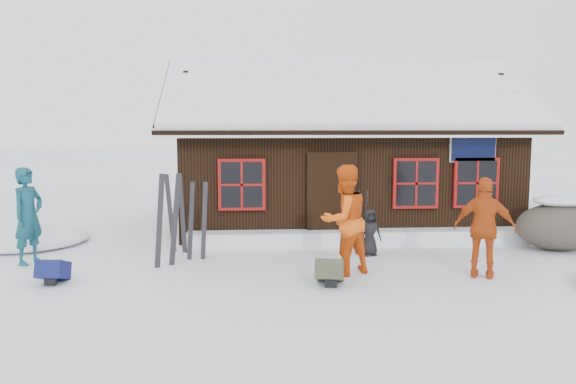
# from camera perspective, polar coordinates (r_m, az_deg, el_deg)

# --- Properties ---
(ground) EXTENTS (120.00, 120.00, 0.00)m
(ground) POSITION_cam_1_polar(r_m,az_deg,el_deg) (10.24, 1.48, -8.12)
(ground) COLOR white
(ground) RESTS_ON ground
(mountain_hut) EXTENTS (8.90, 6.09, 4.42)m
(mountain_hut) POSITION_cam_1_polar(r_m,az_deg,el_deg) (15.08, 5.28, 2.66)
(mountain_hut) COLOR black
(mountain_hut) RESTS_ON ground
(snow_drift) EXTENTS (7.60, 0.60, 0.35)m
(snow_drift) POSITION_cam_1_polar(r_m,az_deg,el_deg) (12.60, 7.27, -4.57)
(snow_drift) COLOR white
(snow_drift) RESTS_ON ground
(snow_mounds) EXTENTS (20.60, 13.20, 0.48)m
(snow_mounds) POSITION_cam_1_polar(r_m,az_deg,el_deg) (12.30, 8.32, -5.69)
(snow_mounds) COLOR white
(snow_mounds) RESTS_ON ground
(skier_teal) EXTENTS (0.68, 0.80, 1.85)m
(skier_teal) POSITION_cam_1_polar(r_m,az_deg,el_deg) (11.77, -24.88, -2.21)
(skier_teal) COLOR #114453
(skier_teal) RESTS_ON ground
(skier_orange_left) EXTENTS (1.19, 1.10, 1.95)m
(skier_orange_left) POSITION_cam_1_polar(r_m,az_deg,el_deg) (9.96, 5.74, -2.84)
(skier_orange_left) COLOR #E0530F
(skier_orange_left) RESTS_ON ground
(skier_orange_right) EXTENTS (1.11, 0.84, 1.76)m
(skier_orange_right) POSITION_cam_1_polar(r_m,az_deg,el_deg) (10.26, 19.35, -3.46)
(skier_orange_right) COLOR #B74412
(skier_orange_right) RESTS_ON ground
(skier_crouched) EXTENTS (0.51, 0.38, 0.96)m
(skier_crouched) POSITION_cam_1_polar(r_m,az_deg,el_deg) (11.55, 8.31, -4.07)
(skier_crouched) COLOR black
(skier_crouched) RESTS_ON ground
(boulder) EXTENTS (1.81, 1.36, 1.06)m
(boulder) POSITION_cam_1_polar(r_m,az_deg,el_deg) (13.26, 25.82, -3.03)
(boulder) COLOR #4F483F
(boulder) RESTS_ON ground
(ski_pair_left) EXTENTS (0.52, 0.26, 1.80)m
(ski_pair_left) POSITION_cam_1_polar(r_m,az_deg,el_deg) (10.75, -12.15, -2.94)
(ski_pair_left) COLOR black
(ski_pair_left) RESTS_ON ground
(ski_pair_mid) EXTENTS (0.47, 0.21, 1.69)m
(ski_pair_mid) POSITION_cam_1_polar(r_m,az_deg,el_deg) (11.95, -11.27, -2.24)
(ski_pair_mid) COLOR black
(ski_pair_mid) RESTS_ON ground
(ski_pair_right) EXTENTS (0.44, 0.11, 1.60)m
(ski_pair_right) POSITION_cam_1_polar(r_m,az_deg,el_deg) (11.18, -9.17, -3.04)
(ski_pair_right) COLOR black
(ski_pair_right) RESTS_ON ground
(ski_poles) EXTENTS (0.24, 0.12, 1.37)m
(ski_poles) POSITION_cam_1_polar(r_m,az_deg,el_deg) (11.63, 7.46, -3.14)
(ski_poles) COLOR black
(ski_poles) RESTS_ON ground
(backpack_blue) EXTENTS (0.44, 0.57, 0.30)m
(backpack_blue) POSITION_cam_1_polar(r_m,az_deg,el_deg) (10.28, -22.74, -7.73)
(backpack_blue) COLOR #131852
(backpack_blue) RESTS_ON ground
(backpack_olive) EXTENTS (0.57, 0.68, 0.33)m
(backpack_olive) POSITION_cam_1_polar(r_m,az_deg,el_deg) (9.44, 4.25, -8.40)
(backpack_olive) COLOR #3E402E
(backpack_olive) RESTS_ON ground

